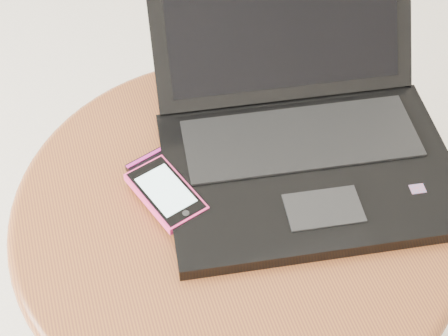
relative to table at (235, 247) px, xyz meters
name	(u,v)px	position (x,y,z in m)	size (l,w,h in m)	color
table	(235,247)	(0.00, 0.00, 0.00)	(0.61, 0.61, 0.48)	#4C290E
laptop	(301,126)	(0.12, 0.07, 0.14)	(0.44, 0.45, 0.22)	black
phone_black	(164,182)	(-0.08, 0.06, 0.11)	(0.09, 0.12, 0.01)	black
phone_pink	(166,193)	(-0.09, 0.03, 0.12)	(0.09, 0.13, 0.01)	#F2307A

